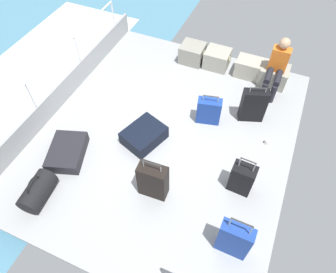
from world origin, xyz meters
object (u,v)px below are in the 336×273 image
(passenger_seated, at_px, (277,66))
(paper_cup, at_px, (267,142))
(duffel_bag, at_px, (38,191))
(cargo_crate_1, at_px, (217,59))
(suitcase_2, at_px, (209,111))
(cargo_crate_3, at_px, (274,75))
(cargo_crate_2, at_px, (250,68))
(suitcase_0, at_px, (234,239))
(suitcase_1, at_px, (242,178))
(cargo_crate_0, at_px, (192,53))
(suitcase_4, at_px, (144,135))
(suitcase_6, at_px, (67,152))
(suitcase_3, at_px, (153,181))
(suitcase_5, at_px, (253,105))

(passenger_seated, distance_m, paper_cup, 1.55)
(passenger_seated, height_order, duffel_bag, passenger_seated)
(cargo_crate_1, xyz_separation_m, suitcase_2, (0.34, -1.58, 0.07))
(suitcase_2, bearing_deg, cargo_crate_3, 59.78)
(cargo_crate_1, distance_m, cargo_crate_3, 1.23)
(cargo_crate_3, bearing_deg, cargo_crate_2, 174.57)
(suitcase_0, height_order, paper_cup, suitcase_0)
(paper_cup, bearing_deg, suitcase_2, 174.93)
(suitcase_1, relative_size, duffel_bag, 1.23)
(cargo_crate_0, height_order, duffel_bag, duffel_bag)
(paper_cup, bearing_deg, suitcase_4, -158.86)
(suitcase_6, bearing_deg, cargo_crate_2, 54.55)
(cargo_crate_1, bearing_deg, suitcase_3, -89.27)
(passenger_seated, distance_m, duffel_bag, 4.76)
(cargo_crate_3, bearing_deg, suitcase_4, -126.35)
(suitcase_1, relative_size, suitcase_6, 0.87)
(cargo_crate_1, relative_size, suitcase_0, 0.59)
(suitcase_1, height_order, suitcase_4, suitcase_1)
(suitcase_4, bearing_deg, cargo_crate_0, 90.19)
(suitcase_1, bearing_deg, passenger_seated, 90.62)
(passenger_seated, bearing_deg, suitcase_3, -110.94)
(passenger_seated, xyz_separation_m, suitcase_6, (-2.82, -3.04, -0.47))
(cargo_crate_0, distance_m, cargo_crate_3, 1.78)
(suitcase_5, bearing_deg, suitcase_1, -82.38)
(suitcase_0, xyz_separation_m, duffel_bag, (-2.93, -0.39, -0.18))
(suitcase_1, height_order, duffel_bag, suitcase_1)
(cargo_crate_0, bearing_deg, passenger_seated, -6.64)
(suitcase_3, relative_size, suitcase_5, 1.07)
(cargo_crate_0, xyz_separation_m, suitcase_3, (0.60, -3.30, 0.14))
(cargo_crate_2, xyz_separation_m, suitcase_0, (0.66, -3.70, 0.17))
(passenger_seated, relative_size, suitcase_2, 1.71)
(suitcase_5, relative_size, suitcase_6, 0.86)
(cargo_crate_1, bearing_deg, suitcase_0, -69.46)
(suitcase_3, bearing_deg, duffel_bag, -153.91)
(suitcase_0, relative_size, suitcase_3, 1.13)
(cargo_crate_1, relative_size, suitcase_3, 0.66)
(cargo_crate_0, distance_m, suitcase_6, 3.41)
(cargo_crate_3, relative_size, suitcase_1, 0.74)
(cargo_crate_0, relative_size, suitcase_5, 0.69)
(suitcase_0, xyz_separation_m, suitcase_1, (-0.14, 0.98, -0.07))
(suitcase_1, xyz_separation_m, paper_cup, (0.22, 1.05, -0.24))
(passenger_seated, bearing_deg, suitcase_0, -87.23)
(cargo_crate_0, relative_size, cargo_crate_3, 0.93)
(suitcase_4, relative_size, paper_cup, 8.38)
(cargo_crate_0, xyz_separation_m, cargo_crate_2, (1.29, 0.02, -0.01))
(suitcase_0, bearing_deg, paper_cup, 87.68)
(cargo_crate_1, height_order, suitcase_4, cargo_crate_1)
(suitcase_0, height_order, suitcase_3, suitcase_0)
(cargo_crate_2, bearing_deg, suitcase_6, -125.45)
(suitcase_2, relative_size, suitcase_5, 0.83)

